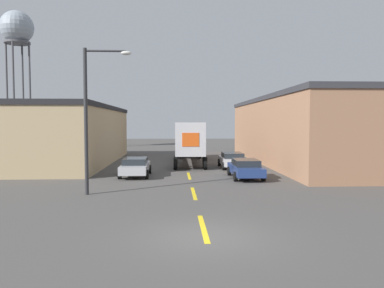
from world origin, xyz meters
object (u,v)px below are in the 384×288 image
parked_car_right_mid (245,168)px  water_tower (17,31)px  street_lamp (91,110)px  parked_car_right_far (232,160)px  semi_truck (189,139)px  parked_car_left_far (135,166)px

parked_car_right_mid → water_tower: 43.22m
street_lamp → parked_car_right_far: bearing=51.0°
street_lamp → semi_truck: bearing=69.8°
parked_car_right_mid → parked_car_right_far: bearing=90.0°
semi_truck → parked_car_right_mid: size_ratio=2.78×
semi_truck → water_tower: 33.76m
semi_truck → parked_car_right_far: (3.50, -4.36, -1.62)m
parked_car_right_mid → parked_car_left_far: same height
water_tower → street_lamp: water_tower is taller
parked_car_right_far → parked_car_left_far: bearing=-149.6°
parked_car_right_mid → street_lamp: street_lamp is taller
parked_car_right_mid → water_tower: size_ratio=0.23×
semi_truck → parked_car_right_mid: bearing=-70.0°
parked_car_right_mid → parked_car_right_far: 5.98m
water_tower → parked_car_right_far: bearing=-40.6°
parked_car_right_mid → semi_truck: bearing=108.7°
parked_car_right_mid → street_lamp: 11.48m
semi_truck → street_lamp: 17.03m
semi_truck → parked_car_right_mid: (3.50, -10.34, -1.62)m
parked_car_right_far → street_lamp: bearing=-129.0°
semi_truck → water_tower: size_ratio=0.65×
semi_truck → water_tower: water_tower is taller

